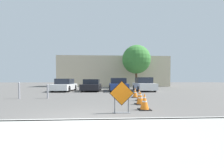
{
  "coord_description": "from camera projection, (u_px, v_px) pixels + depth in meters",
  "views": [
    {
      "loc": [
        0.73,
        -4.34,
        1.3
      ],
      "look_at": [
        1.5,
        9.88,
        0.85
      ],
      "focal_mm": 24.0,
      "sensor_mm": 36.0,
      "label": 1
    }
  ],
  "objects": [
    {
      "name": "bollard_second",
      "position": [
        19.0,
        90.0,
        10.02
      ],
      "size": [
        0.12,
        0.12,
        1.11
      ],
      "color": "gray",
      "rests_on": "ground_plane"
    },
    {
      "name": "bollard_nearest",
      "position": [
        48.0,
        91.0,
        10.13
      ],
      "size": [
        0.12,
        0.12,
        0.97
      ],
      "color": "gray",
      "rests_on": "ground_plane"
    },
    {
      "name": "building_facade_backdrop",
      "position": [
        113.0,
        72.0,
        28.02
      ],
      "size": [
        19.61,
        5.0,
        5.35
      ],
      "color": "beige",
      "rests_on": "ground_plane"
    },
    {
      "name": "sidewalk_strip",
      "position": [
        66.0,
        144.0,
        2.84
      ],
      "size": [
        30.78,
        2.99,
        0.14
      ],
      "color": "#999993",
      "rests_on": "ground_plane"
    },
    {
      "name": "parked_car_second",
      "position": [
        92.0,
        85.0,
        16.84
      ],
      "size": [
        2.11,
        4.3,
        1.3
      ],
      "rotation": [
        0.0,
        0.0,
        3.09
      ],
      "color": "black",
      "rests_on": "ground_plane"
    },
    {
      "name": "road_closed_sign",
      "position": [
        122.0,
        96.0,
        5.72
      ],
      "size": [
        0.95,
        0.2,
        1.24
      ],
      "color": "black",
      "rests_on": "ground_plane"
    },
    {
      "name": "traffic_cone_third",
      "position": [
        139.0,
        95.0,
        9.11
      ],
      "size": [
        0.39,
        0.39,
        0.74
      ],
      "color": "black",
      "rests_on": "ground_plane"
    },
    {
      "name": "traffic_cone_fourth",
      "position": [
        135.0,
        93.0,
        10.66
      ],
      "size": [
        0.46,
        0.46,
        0.72
      ],
      "color": "black",
      "rests_on": "ground_plane"
    },
    {
      "name": "street_tree_behind_lot",
      "position": [
        136.0,
        60.0,
        22.94
      ],
      "size": [
        4.34,
        4.34,
        6.51
      ],
      "color": "#513823",
      "rests_on": "ground_plane"
    },
    {
      "name": "parked_car_nearest",
      "position": [
        65.0,
        85.0,
        16.44
      ],
      "size": [
        2.11,
        4.14,
        1.36
      ],
      "rotation": [
        0.0,
        0.0,
        3.07
      ],
      "color": "white",
      "rests_on": "ground_plane"
    },
    {
      "name": "parked_car_third",
      "position": [
        118.0,
        85.0,
        16.72
      ],
      "size": [
        1.97,
        4.06,
        1.43
      ],
      "rotation": [
        0.0,
        0.0,
        3.13
      ],
      "color": "navy",
      "rests_on": "ground_plane"
    },
    {
      "name": "traffic_cone_second",
      "position": [
        140.0,
        98.0,
        7.75
      ],
      "size": [
        0.54,
        0.54,
        0.68
      ],
      "color": "black",
      "rests_on": "ground_plane"
    },
    {
      "name": "ground_plane",
      "position": [
        96.0,
        93.0,
        14.31
      ],
      "size": [
        96.0,
        96.0,
        0.0
      ],
      "primitive_type": "plane",
      "color": "#565451"
    },
    {
      "name": "curb_lip",
      "position": [
        79.0,
        122.0,
        4.33
      ],
      "size": [
        30.78,
        0.2,
        0.14
      ],
      "color": "#999993",
      "rests_on": "ground_plane"
    },
    {
      "name": "traffic_cone_nearest",
      "position": [
        145.0,
        102.0,
        6.36
      ],
      "size": [
        0.51,
        0.51,
        0.72
      ],
      "color": "black",
      "rests_on": "ground_plane"
    },
    {
      "name": "parked_car_fourth",
      "position": [
        144.0,
        85.0,
        17.07
      ],
      "size": [
        2.03,
        4.67,
        1.51
      ],
      "rotation": [
        0.0,
        0.0,
        3.1
      ],
      "color": "white",
      "rests_on": "ground_plane"
    }
  ]
}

